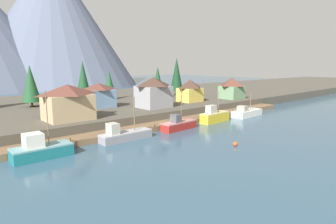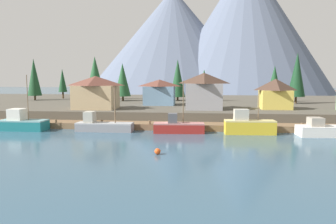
{
  "view_description": "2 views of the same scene",
  "coord_description": "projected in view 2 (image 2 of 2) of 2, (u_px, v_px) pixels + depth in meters",
  "views": [
    {
      "loc": [
        -36.8,
        -40.97,
        12.5
      ],
      "look_at": [
        1.03,
        1.78,
        3.0
      ],
      "focal_mm": 30.95,
      "sensor_mm": 36.0,
      "label": 1
    },
    {
      "loc": [
        4.22,
        -49.51,
        8.62
      ],
      "look_at": [
        -1.34,
        3.75,
        2.66
      ],
      "focal_mm": 33.28,
      "sensor_mm": 36.0,
      "label": 2
    }
  ],
  "objects": [
    {
      "name": "fishing_boat_teal",
      "position": [
        22.0,
        123.0,
        51.04
      ],
      "size": [
        7.66,
        3.18,
        9.03
      ],
      "rotation": [
        0.0,
        0.0,
        -0.01
      ],
      "color": "#196B70",
      "rests_on": "ground_plane"
    },
    {
      "name": "ground_plane",
      "position": [
        181.0,
        118.0,
        70.15
      ],
      "size": [
        400.0,
        400.0,
        1.0
      ],
      "primitive_type": "cube",
      "color": "#335166"
    },
    {
      "name": "conifer_mid_left",
      "position": [
        204.0,
        83.0,
        80.07
      ],
      "size": [
        3.33,
        3.33,
        8.24
      ],
      "color": "#4C3823",
      "rests_on": "shoreline_bank"
    },
    {
      "name": "fishing_boat_grey",
      "position": [
        103.0,
        125.0,
        50.06
      ],
      "size": [
        9.1,
        2.46,
        7.12
      ],
      "rotation": [
        0.0,
        0.0,
        0.0
      ],
      "color": "gray",
      "rests_on": "ground_plane"
    },
    {
      "name": "mountain_central_peak",
      "position": [
        246.0,
        25.0,
        178.2
      ],
      "size": [
        96.43,
        96.43,
        76.49
      ],
      "primitive_type": "cone",
      "color": "slate",
      "rests_on": "ground_plane"
    },
    {
      "name": "shoreline_bank",
      "position": [
        184.0,
        106.0,
        81.82
      ],
      "size": [
        400.0,
        56.0,
        2.5
      ],
      "primitive_type": "cube",
      "color": "#4C473D",
      "rests_on": "ground_plane"
    },
    {
      "name": "house_blue",
      "position": [
        159.0,
        92.0,
        69.21
      ],
      "size": [
        7.05,
        4.96,
        5.66
      ],
      "color": "#6689A8",
      "rests_on": "shoreline_bank"
    },
    {
      "name": "mountain_west_peak",
      "position": [
        173.0,
        41.0,
        191.68
      ],
      "size": [
        105.03,
        105.03,
        62.35
      ],
      "primitive_type": "cone",
      "color": "slate",
      "rests_on": "ground_plane"
    },
    {
      "name": "dock",
      "position": [
        175.0,
        126.0,
        52.24
      ],
      "size": [
        80.0,
        4.0,
        1.6
      ],
      "color": "brown",
      "rests_on": "ground_plane"
    },
    {
      "name": "conifer_centre",
      "position": [
        123.0,
        80.0,
        81.38
      ],
      "size": [
        4.18,
        4.18,
        9.84
      ],
      "color": "#4C3823",
      "rests_on": "shoreline_bank"
    },
    {
      "name": "fishing_boat_yellow",
      "position": [
        249.0,
        125.0,
        47.56
      ],
      "size": [
        7.68,
        2.63,
        6.62
      ],
      "rotation": [
        0.0,
        0.0,
        0.05
      ],
      "color": "gold",
      "rests_on": "ground_plane"
    },
    {
      "name": "conifer_near_right",
      "position": [
        95.0,
        75.0,
        86.72
      ],
      "size": [
        4.87,
        4.87,
        11.95
      ],
      "color": "#4C3823",
      "rests_on": "shoreline_bank"
    },
    {
      "name": "conifer_back_left",
      "position": [
        274.0,
        80.0,
        77.98
      ],
      "size": [
        3.35,
        3.35,
        9.1
      ],
      "color": "#4C3823",
      "rests_on": "shoreline_bank"
    },
    {
      "name": "house_grey",
      "position": [
        204.0,
        91.0,
        60.27
      ],
      "size": [
        7.18,
        6.5,
        7.02
      ],
      "color": "gray",
      "rests_on": "shoreline_bank"
    },
    {
      "name": "fishing_boat_red",
      "position": [
        178.0,
        127.0,
        48.61
      ],
      "size": [
        7.96,
        2.83,
        8.1
      ],
      "rotation": [
        0.0,
        0.0,
        0.07
      ],
      "color": "maroon",
      "rests_on": "ground_plane"
    },
    {
      "name": "conifer_mid_right",
      "position": [
        34.0,
        77.0,
        83.74
      ],
      "size": [
        3.63,
        3.63,
        11.17
      ],
      "color": "#4C3823",
      "rests_on": "shoreline_bank"
    },
    {
      "name": "house_tan",
      "position": [
        96.0,
        92.0,
        60.77
      ],
      "size": [
        8.27,
        6.47,
        6.4
      ],
      "color": "tan",
      "rests_on": "shoreline_bank"
    },
    {
      "name": "house_yellow",
      "position": [
        275.0,
        94.0,
        60.59
      ],
      "size": [
        5.93,
        5.11,
        5.87
      ],
      "color": "gold",
      "rests_on": "shoreline_bank"
    },
    {
      "name": "conifer_back_right",
      "position": [
        178.0,
        78.0,
        82.49
      ],
      "size": [
        3.96,
        3.96,
        10.89
      ],
      "color": "#4C3823",
      "rests_on": "shoreline_bank"
    },
    {
      "name": "conifer_near_left",
      "position": [
        63.0,
        80.0,
        90.64
      ],
      "size": [
        2.47,
        2.47,
        8.66
      ],
      "color": "#4C3823",
      "rests_on": "shoreline_bank"
    },
    {
      "name": "fishing_boat_white",
      "position": [
        328.0,
        130.0,
        45.86
      ],
      "size": [
        9.26,
        3.68,
        5.98
      ],
      "rotation": [
        0.0,
        0.0,
        0.06
      ],
      "color": "silver",
      "rests_on": "ground_plane"
    },
    {
      "name": "conifer_far_left",
      "position": [
        297.0,
        75.0,
        72.89
      ],
      "size": [
        3.97,
        3.97,
        11.98
      ],
      "color": "#4C3823",
      "rests_on": "shoreline_bank"
    },
    {
      "name": "channel_buoy",
      "position": [
        158.0,
        151.0,
        34.96
      ],
      "size": [
        0.7,
        0.7,
        0.7
      ],
      "primitive_type": "sphere",
      "color": "#E04C19",
      "rests_on": "ground_plane"
    }
  ]
}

